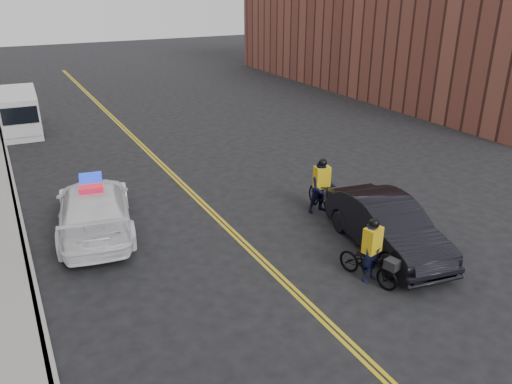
{
  "coord_description": "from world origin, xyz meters",
  "views": [
    {
      "loc": [
        -6.02,
        -11.03,
        7.48
      ],
      "look_at": [
        0.8,
        1.87,
        1.3
      ],
      "focal_mm": 35.0,
      "sensor_mm": 36.0,
      "label": 1
    }
  ],
  "objects_px": {
    "cargo_van": "(20,113)",
    "cyclist_far": "(321,191)",
    "dark_sedan": "(387,226)",
    "police_cruiser": "(94,208)",
    "cyclist_near": "(371,259)"
  },
  "relations": [
    {
      "from": "cargo_van",
      "to": "cyclist_far",
      "type": "height_order",
      "value": "cargo_van"
    },
    {
      "from": "dark_sedan",
      "to": "cargo_van",
      "type": "bearing_deg",
      "value": 123.12
    },
    {
      "from": "dark_sedan",
      "to": "police_cruiser",
      "type": "bearing_deg",
      "value": 153.43
    },
    {
      "from": "dark_sedan",
      "to": "cargo_van",
      "type": "distance_m",
      "value": 20.86
    },
    {
      "from": "police_cruiser",
      "to": "cyclist_near",
      "type": "height_order",
      "value": "cyclist_near"
    },
    {
      "from": "police_cruiser",
      "to": "dark_sedan",
      "type": "bearing_deg",
      "value": 154.34
    },
    {
      "from": "cargo_van",
      "to": "cyclist_near",
      "type": "height_order",
      "value": "cargo_van"
    },
    {
      "from": "dark_sedan",
      "to": "cyclist_near",
      "type": "bearing_deg",
      "value": -135.08
    },
    {
      "from": "cyclist_near",
      "to": "cyclist_far",
      "type": "relative_size",
      "value": 0.99
    },
    {
      "from": "police_cruiser",
      "to": "cargo_van",
      "type": "height_order",
      "value": "cargo_van"
    },
    {
      "from": "police_cruiser",
      "to": "cyclist_far",
      "type": "bearing_deg",
      "value": 173.19
    },
    {
      "from": "cyclist_near",
      "to": "cyclist_far",
      "type": "height_order",
      "value": "cyclist_far"
    },
    {
      "from": "police_cruiser",
      "to": "cyclist_far",
      "type": "relative_size",
      "value": 2.92
    },
    {
      "from": "dark_sedan",
      "to": "cyclist_far",
      "type": "bearing_deg",
      "value": 102.29
    },
    {
      "from": "cargo_van",
      "to": "cyclist_far",
      "type": "relative_size",
      "value": 2.57
    }
  ]
}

